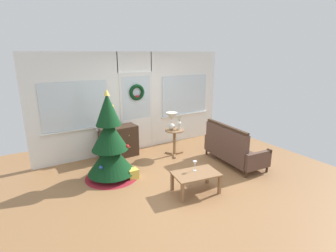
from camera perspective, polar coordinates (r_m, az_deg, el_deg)
ground_plane at (r=5.50m, az=2.59°, el=-11.52°), size 6.76×6.76×0.00m
back_wall_with_door at (r=6.82m, az=-7.11°, el=5.25°), size 5.20×0.19×2.55m
christmas_tree at (r=5.42m, az=-12.62°, el=-4.49°), size 1.10×1.10×1.85m
dresser_cabinet at (r=6.56m, az=-10.74°, el=-3.43°), size 0.92×0.47×0.78m
settee_sofa at (r=6.22m, az=13.81°, el=-4.82°), size 0.83×1.60×0.96m
side_table at (r=6.52m, az=1.43°, el=-2.45°), size 0.50×0.48×0.67m
table_lamp at (r=6.38m, az=0.81°, el=1.63°), size 0.28×0.28×0.44m
flower_vase at (r=6.43m, az=2.49°, el=0.18°), size 0.11×0.10×0.35m
coffee_table at (r=4.90m, az=6.14°, el=-10.85°), size 0.91×0.64×0.39m
wine_glass at (r=4.90m, az=5.90°, el=-8.25°), size 0.08×0.08×0.20m
gift_box at (r=5.52m, az=-7.72°, el=-10.35°), size 0.21×0.18×0.21m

